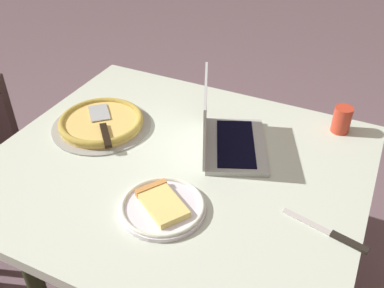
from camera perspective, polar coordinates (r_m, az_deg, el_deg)
dining_table at (r=1.49m, az=-2.02°, el=-4.91°), size 1.21×1.05×0.70m
laptop at (r=1.48m, az=4.29°, el=1.28°), size 0.32×0.37×0.25m
pizza_plate at (r=1.27m, az=-3.90°, el=-8.08°), size 0.25×0.25×0.04m
pizza_tray at (r=1.64m, az=-11.79°, el=2.79°), size 0.36×0.36×0.04m
table_knife at (r=1.27m, az=17.96°, el=-11.17°), size 0.25×0.07×0.01m
drink_cup at (r=1.65m, az=19.04°, el=3.08°), size 0.07×0.07×0.10m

